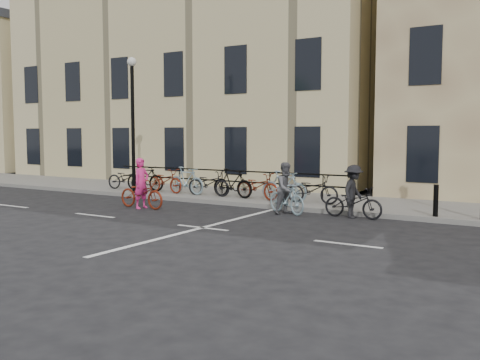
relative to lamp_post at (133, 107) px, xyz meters
The scene contains 10 objects.
ground 8.59m from the lamp_post, 34.09° to the right, with size 120.00×120.00×0.00m, color black.
sidewalk 4.52m from the lamp_post, 32.62° to the left, with size 46.00×4.00×0.15m, color slate.
building_west 9.11m from the lamp_post, 106.21° to the left, with size 20.00×10.00×10.00m, color #CEBD8B.
building_far 21.34m from the lamp_post, 156.20° to the left, with size 12.00×10.00×9.00m, color #CEBD8B.
lamp_post is the anchor object (origin of this frame).
bollard_east 11.86m from the lamp_post, ahead, with size 0.14×0.14×0.90m, color black.
parked_bikes 4.33m from the lamp_post, 11.28° to the left, with size 10.40×1.23×1.05m.
cyclist_pink 4.63m from the lamp_post, 43.08° to the right, with size 1.91×0.74×1.67m.
cyclist_grey 7.87m from the lamp_post, ahead, with size 1.69×1.11×1.60m.
cyclist_dark 9.76m from the lamp_post, ahead, with size 1.78×1.03×1.57m.
Camera 1 is at (8.15, -11.29, 2.48)m, focal length 40.00 mm.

